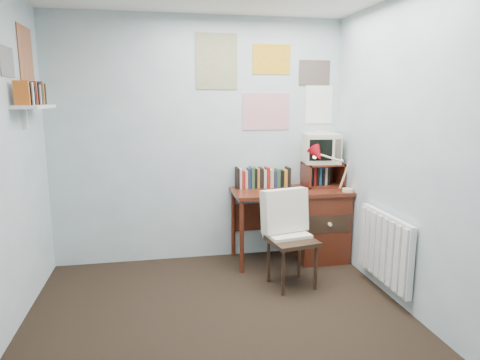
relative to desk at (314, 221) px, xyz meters
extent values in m
plane|color=black|center=(-1.17, -1.48, -0.41)|extent=(3.50, 3.50, 0.00)
cube|color=silver|center=(-1.17, 0.27, 0.84)|extent=(3.00, 0.02, 2.50)
cube|color=silver|center=(0.33, -1.48, 0.84)|extent=(0.02, 3.50, 2.50)
cube|color=#572213|center=(-0.27, 0.00, 0.34)|extent=(1.20, 0.55, 0.03)
cube|color=#572213|center=(0.06, 0.00, -0.04)|extent=(0.50, 0.50, 0.72)
cylinder|color=#572213|center=(-0.83, -0.24, -0.04)|extent=(0.04, 0.04, 0.72)
cylinder|color=#572213|center=(-0.83, 0.23, -0.04)|extent=(0.04, 0.04, 0.72)
cube|color=#572213|center=(-0.52, 0.25, 0.01)|extent=(0.64, 0.02, 0.30)
cube|color=black|center=(-0.45, -0.62, 0.02)|extent=(0.50, 0.48, 0.85)
cube|color=#A80B17|center=(0.27, -0.20, 0.56)|extent=(0.30, 0.26, 0.41)
cube|color=#572213|center=(0.12, 0.11, 0.48)|extent=(0.40, 0.30, 0.25)
cube|color=beige|center=(0.10, 0.13, 0.77)|extent=(0.40, 0.38, 0.34)
cube|color=#572213|center=(-0.51, 0.18, 0.46)|extent=(0.60, 0.14, 0.22)
cube|color=white|center=(0.29, -0.93, 0.01)|extent=(0.09, 0.80, 0.60)
cube|color=white|center=(-2.57, -0.38, 1.21)|extent=(0.20, 0.62, 0.24)
cube|color=white|center=(-0.47, 0.26, 1.44)|extent=(1.20, 0.01, 0.90)
cube|color=white|center=(-2.67, -0.38, 1.59)|extent=(0.01, 0.70, 0.60)
camera|label=1|loc=(-1.60, -4.13, 1.28)|focal=32.00mm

